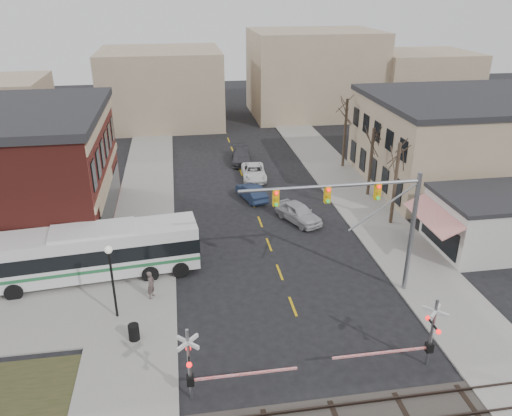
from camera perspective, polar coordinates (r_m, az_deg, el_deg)
The scene contains 20 objects.
ground at distance 29.49m, azimuth 5.13°, elevation -13.38°, with size 160.00×160.00×0.00m, color black.
sidewalk_west at distance 46.28m, azimuth -12.47°, elevation 0.88°, with size 5.00×60.00×0.12m, color gray.
sidewalk_east at distance 48.77m, azimuth 10.37°, elevation 2.29°, with size 5.00×60.00×0.12m, color gray.
tan_building at distance 52.87m, azimuth 23.73°, elevation 7.16°, with size 20.30×15.30×8.50m.
awning_shop at distance 40.19m, azimuth 25.38°, elevation -1.39°, with size 9.74×6.20×4.30m.
tree_east_a at distance 41.02m, azimuth 15.61°, elevation 2.67°, with size 0.28×0.28×6.75m.
tree_east_b at distance 46.37m, azimuth 12.98°, elevation 5.14°, with size 0.28×0.28×6.30m.
tree_east_c at distance 53.45m, azimuth 10.13°, elevation 8.41°, with size 0.28×0.28×7.20m.
transit_bus at distance 34.45m, azimuth -17.87°, elevation -4.77°, with size 13.56×4.23×3.44m.
traffic_signal_mast at distance 30.02m, azimuth 12.74°, elevation -0.32°, with size 10.78×0.30×8.00m.
rr_crossing_west at distance 24.16m, azimuth -6.57°, elevation -17.36°, with size 5.60×1.36×4.00m.
rr_crossing_east at distance 27.01m, azimuth 18.61°, elevation -13.53°, with size 5.60×1.36×4.00m.
street_lamp at distance 29.32m, azimuth -16.26°, elevation -6.56°, with size 0.44×0.44×4.66m.
trash_bin at distance 28.83m, azimuth -13.78°, elevation -13.61°, with size 0.60×0.60×0.94m, color black.
car_a at distance 41.13m, azimuth 4.87°, elevation -0.52°, with size 1.87×4.64×1.58m, color #B5B4B9.
car_b at distance 45.27m, azimuth -0.54°, elevation 1.83°, with size 1.48×4.24×1.40m, color #1A2741.
car_c at distance 50.21m, azimuth -0.25°, elevation 4.12°, with size 2.29×4.97×1.38m, color white.
car_d at distance 54.98m, azimuth -1.72°, elevation 5.97°, with size 2.05×5.05×1.47m, color #3C3B40.
pedestrian_near at distance 31.74m, azimuth -11.91°, elevation -8.57°, with size 0.66×0.44×1.82m, color #514341.
pedestrian_far at distance 34.79m, azimuth -15.16°, elevation -5.72°, with size 0.93×0.72×1.91m, color #333359.
Camera 1 is at (-6.22, -22.56, 17.94)m, focal length 35.00 mm.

